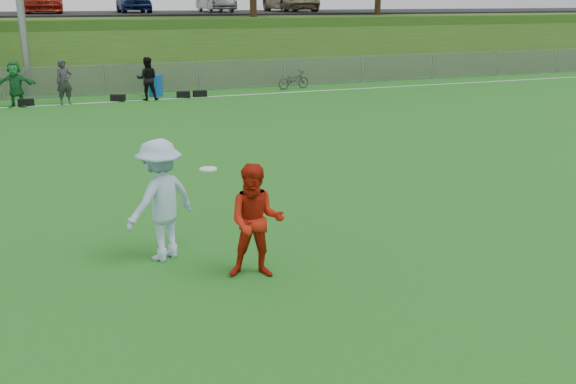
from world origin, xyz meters
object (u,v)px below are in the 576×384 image
recycling_bin (155,85)px  player_red_center (256,221)px  frisbee (208,169)px  player_blue (161,200)px  bicycle (294,80)px

recycling_bin → player_red_center: bearing=-95.3°
player_red_center → frisbee: 1.50m
player_blue → recycling_bin: (2.90, 17.56, -0.51)m
player_red_center → bicycle: size_ratio=1.10×
frisbee → bicycle: (8.25, 17.35, -0.91)m
player_red_center → frisbee: size_ratio=6.04×
player_red_center → recycling_bin: bearing=104.0°
recycling_bin → player_blue: bearing=-99.4°
frisbee → recycling_bin: frisbee is taller
player_blue → bicycle: size_ratio=1.23×
player_blue → frisbee: bearing=164.5°
player_blue → recycling_bin: bearing=-129.2°
recycling_bin → bicycle: (6.17, 0.00, -0.04)m
player_red_center → player_blue: size_ratio=0.89×
player_red_center → recycling_bin: (1.75, 18.74, -0.40)m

